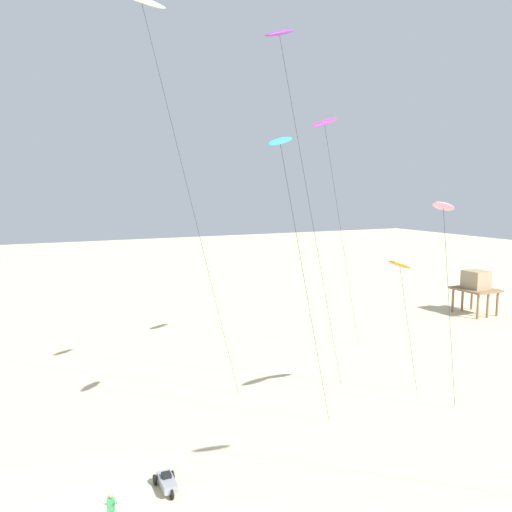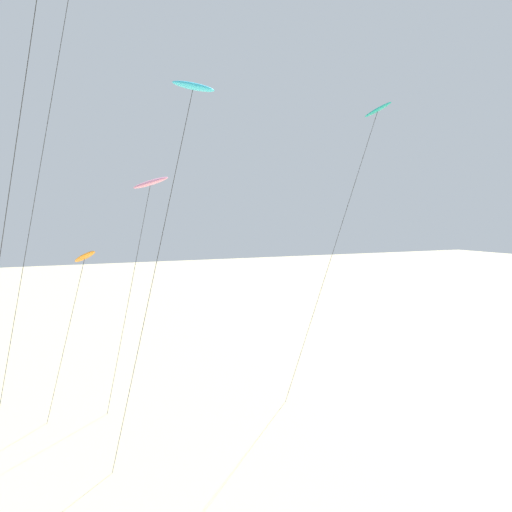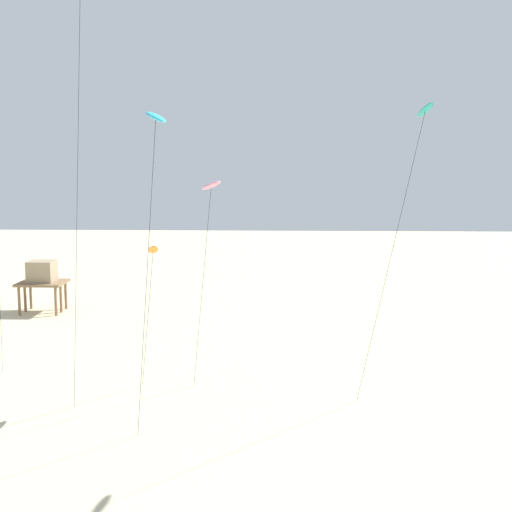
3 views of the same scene
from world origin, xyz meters
The scene contains 5 objects.
kite_teal centered at (11.29, 15.64, 17.64)m, with size 3.07×6.90×18.49m.
kite_orange centered at (-4.17, 20.50, 9.81)m, with size 2.14×4.72×10.37m.
kite_cyan centered at (-2.01, 10.27, 17.14)m, with size 3.10×6.05×17.82m.
kite_pink centered at (-0.51, 20.38, 13.80)m, with size 2.66×5.15×14.37m.
stilt_house centered at (-20.52, 46.78, 3.74)m, with size 4.62×4.01×5.29m.
Camera 3 is at (3.87, -22.15, 15.44)m, focal length 48.97 mm.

